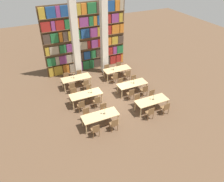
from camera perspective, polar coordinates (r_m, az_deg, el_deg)
ground_plane at (r=15.35m, az=-0.37°, el=-1.71°), size 40.00×40.00×0.00m
bookshelf_bank at (r=18.04m, az=-6.86°, el=13.38°), size 6.79×0.35×5.50m
pillar_left at (r=16.70m, az=-9.52°, el=12.58°), size 0.48×0.48×6.00m
pillar_center at (r=17.39m, az=-2.07°, el=13.88°), size 0.48×0.48×6.00m
reading_table_0 at (r=12.70m, az=-3.08°, el=-6.62°), size 2.14×0.85×0.77m
chair_0 at (r=12.20m, az=-4.35°, el=-10.06°), size 0.42×0.40×0.88m
chair_1 at (r=13.21m, az=-6.59°, el=-6.15°), size 0.42×0.40×0.88m
chair_2 at (r=12.51m, az=0.53°, el=-8.58°), size 0.42×0.40×0.88m
chair_3 at (r=13.50m, az=-2.05°, el=-4.90°), size 0.42×0.40×0.88m
desk_lamp_0 at (r=12.54m, az=-2.05°, el=-4.80°), size 0.14×0.14×0.48m
reading_table_1 at (r=14.06m, az=10.33°, el=-2.66°), size 2.14×0.85×0.77m
chair_4 at (r=13.46m, az=9.89°, el=-5.60°), size 0.42×0.40×0.88m
chair_5 at (r=14.38m, az=6.81°, el=-2.39°), size 0.42×0.40×0.88m
chair_6 at (r=14.04m, az=13.79°, el=-4.28°), size 0.42×0.40×0.88m
chair_7 at (r=14.93m, az=10.58°, el=-1.28°), size 0.42×0.40×0.88m
desk_lamp_1 at (r=13.93m, az=10.85°, el=-1.09°), size 0.14×0.14×0.47m
reading_table_2 at (r=14.51m, az=-6.83°, el=-1.02°), size 2.14×0.85×0.77m
chair_8 at (r=13.95m, az=-8.08°, el=-3.80°), size 0.42×0.40×0.88m
chair_9 at (r=15.07m, az=-9.75°, el=-0.79°), size 0.42×0.40×0.88m
chair_10 at (r=14.21m, az=-3.96°, el=-2.72°), size 0.42×0.40×0.88m
chair_11 at (r=15.31m, az=-5.91°, el=0.16°), size 0.42×0.40×0.88m
desk_lamp_2 at (r=14.35m, az=-5.52°, el=0.62°), size 0.14×0.14×0.49m
reading_table_3 at (r=15.56m, az=5.29°, el=1.69°), size 2.14×0.85×0.77m
chair_12 at (r=14.94m, az=4.91°, el=-0.72°), size 0.42×0.40×0.88m
chair_13 at (r=15.98m, az=2.45°, el=1.89°), size 0.42×0.40×0.88m
chair_14 at (r=15.43m, az=8.43°, el=0.24°), size 0.42×0.40×0.88m
chair_15 at (r=16.44m, az=5.83°, el=2.72°), size 0.42×0.40×0.88m
desk_lamp_3 at (r=15.42m, az=5.73°, el=2.98°), size 0.14×0.14×0.44m
reading_table_4 at (r=16.41m, az=-9.35°, el=3.21°), size 2.14×0.85×0.77m
chair_16 at (r=15.82m, az=-10.42°, el=0.94°), size 0.42×0.40×0.88m
chair_17 at (r=17.01m, az=-11.75°, el=3.29°), size 0.42×0.40×0.88m
chair_18 at (r=16.04m, az=-6.89°, el=1.79°), size 0.42×0.40×0.88m
chair_19 at (r=17.22m, az=-8.43°, el=4.05°), size 0.42×0.40×0.88m
desk_lamp_4 at (r=16.22m, az=-10.06°, el=4.27°), size 0.14×0.14×0.44m
reading_table_5 at (r=17.40m, az=1.34°, el=5.55°), size 2.14×0.85×0.77m
chair_20 at (r=16.74m, az=0.71°, el=3.52°), size 0.42×0.40×0.88m
chair_21 at (r=17.87m, az=-1.26°, el=5.59°), size 0.42×0.40×0.88m
chair_22 at (r=17.18m, az=4.03°, el=4.28°), size 0.42×0.40×0.88m
chair_23 at (r=18.28m, az=1.92°, el=6.28°), size 0.42×0.40×0.88m
desk_lamp_5 at (r=17.10m, az=0.35°, el=6.31°), size 0.14×0.14×0.39m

